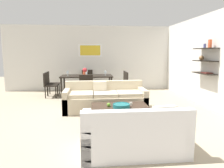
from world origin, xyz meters
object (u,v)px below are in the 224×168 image
Objects in this scene: decorative_bowl at (121,106)px; dining_chair_head at (87,79)px; wine_glass_left_near at (67,73)px; wine_glass_right_far at (105,72)px; dining_chair_left_near at (49,83)px; coffee_table at (120,115)px; wine_glass_right_near at (106,72)px; candle_jar at (131,104)px; wine_glass_head at (87,71)px; loveseat_white at (134,134)px; dining_table at (87,77)px; dining_chair_right_near at (124,82)px; wine_glass_left_far at (68,72)px; sofa_beige at (105,100)px; apple_on_coffee_table at (109,105)px; dining_chair_left_far at (51,82)px; centerpiece_vase at (85,72)px; dining_chair_right_far at (122,81)px; dining_chair_foot at (86,86)px; wine_glass_foot at (86,73)px.

decorative_bowl is 0.43× the size of dining_chair_head.
wine_glass_right_far is (1.39, 0.23, 0.00)m from wine_glass_left_near.
wine_glass_left_near is (0.65, 0.09, 0.36)m from dining_chair_left_near.
wine_glass_right_near is (-0.12, 3.07, 0.68)m from coffee_table.
dining_chair_left_near is (-2.42, 2.83, 0.09)m from candle_jar.
wine_glass_head is at bearing 143.73° from wine_glass_right_near.
loveseat_white is 4.68m from wine_glass_left_near.
dining_chair_head reaches higher than candle_jar.
candle_jar is at bearing 80.85° from loveseat_white.
wine_glass_left_near reaches higher than coffee_table.
wine_glass_head reaches higher than wine_glass_right_near.
dining_chair_right_near is (1.35, -0.21, -0.18)m from dining_table.
dining_table is 2.14× the size of dining_chair_right_near.
wine_glass_left_far is at bearing 170.76° from dining_table.
dining_chair_left_near is at bearing 135.72° from sofa_beige.
wine_glass_right_near is (0.15, 1.94, 0.58)m from sofa_beige.
sofa_beige reaches higher than decorative_bowl.
apple_on_coffee_table is 3.83m from dining_chair_left_far.
centerpiece_vase is (-0.07, -0.01, 0.21)m from dining_table.
dining_chair_right_near is (0.28, 2.83, 0.09)m from candle_jar.
wine_glass_left_near is at bearing 115.92° from decorative_bowl.
dining_chair_right_near and dining_chair_left_far have the same top height.
apple_on_coffee_table is 0.31× the size of centerpiece_vase.
wine_glass_right_far is 0.23m from wine_glass_right_near.
wine_glass_right_near is at bearing -54.58° from dining_chair_head.
loveseat_white is 1.85× the size of dining_chair_right_far.
decorative_bowl is 5.39× the size of candle_jar.
dining_chair_left_near is 2.10m from wine_glass_right_far.
dining_chair_head is 1.73m from dining_chair_foot.
dining_chair_left_far is (-2.42, 3.24, 0.09)m from candle_jar.
dining_chair_left_far is (-1.35, 0.21, -0.18)m from dining_table.
wine_glass_foot reaches higher than dining_chair_head.
coffee_table is at bearing -100.21° from dining_chair_right_near.
dining_chair_foot is at bearing -90.00° from dining_table.
dining_chair_right_near reaches higher than loveseat_white.
wine_glass_right_near is at bearing 91.88° from loveseat_white.
wine_glass_right_far is (2.04, -0.09, 0.37)m from dining_chair_left_far.
wine_glass_right_far is at bearing 85.94° from sofa_beige.
wine_glass_left_far is at bearing -157.79° from wine_glass_head.
apple_on_coffee_table is 0.10× the size of dining_chair_left_far.
centerpiece_vase is (1.28, -0.21, 0.39)m from dining_chair_left_far.
apple_on_coffee_table is 2.81m from wine_glass_foot.
dining_chair_right_far reaches higher than candle_jar.
wine_glass_foot is (-0.00, -0.40, 0.18)m from dining_table.
wine_glass_left_near is (-1.25, 3.01, 0.45)m from apple_on_coffee_table.
candle_jar is 3.64m from wine_glass_left_far.
decorative_bowl is 0.43× the size of dining_chair_foot.
centerpiece_vase is (-0.76, -0.12, 0.02)m from wine_glass_right_far.
coffee_table is 2.98m from wine_glass_foot.
wine_glass_left_near is 0.63m from centerpiece_vase.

